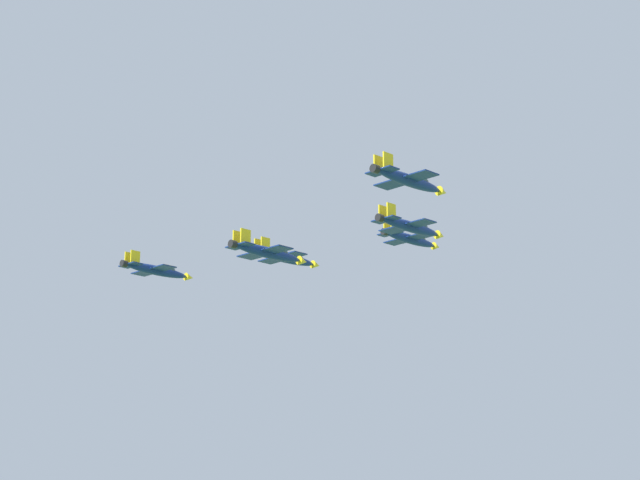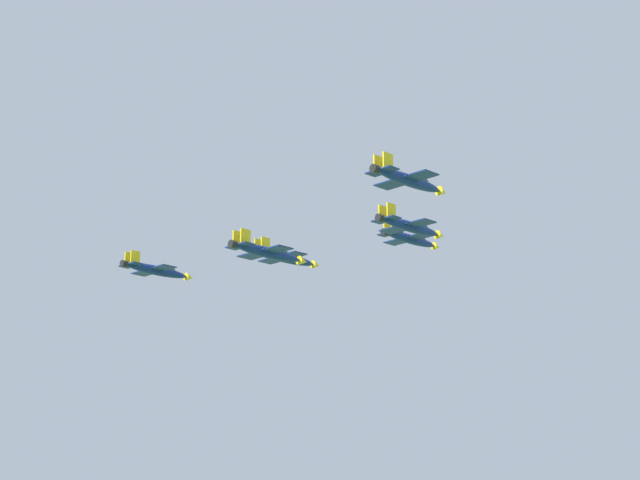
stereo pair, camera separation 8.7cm
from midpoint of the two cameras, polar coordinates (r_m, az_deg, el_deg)
jet_lead at (r=183.42m, az=4.79°, el=0.06°), size 8.96×14.63×3.07m
jet_left_wingman at (r=180.42m, az=-1.82°, el=-0.92°), size 9.34×15.21×3.19m
jet_right_wingman at (r=162.05m, az=4.77°, el=0.72°), size 9.22×15.03×3.16m
jet_left_outer at (r=180.18m, az=-8.55°, el=-1.58°), size 8.94×14.63×3.08m
jet_right_outer at (r=141.95m, az=4.71°, el=3.16°), size 9.05×14.79×3.11m
jet_slot_rear at (r=158.98m, az=-2.73°, el=-0.65°), size 9.32×15.24×3.20m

